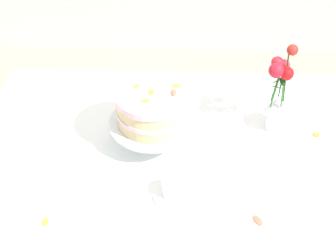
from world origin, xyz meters
name	(u,v)px	position (x,y,z in m)	size (l,w,h in m)	color
dining_table	(178,181)	(0.00, -0.02, 0.65)	(1.40, 1.00, 0.74)	white
linen_napkin	(152,143)	(-0.09, 0.07, 0.74)	(0.32, 0.32, 0.00)	white
cake_stand	(152,125)	(-0.09, 0.07, 0.82)	(0.29, 0.29, 0.10)	silver
layer_cake	(151,107)	(-0.09, 0.07, 0.90)	(0.24, 0.24, 0.13)	beige
flower_vase	(278,98)	(0.34, 0.16, 0.88)	(0.11, 0.11, 0.34)	silver
teacup	(173,190)	(-0.02, -0.17, 0.77)	(0.13, 0.13, 0.06)	white
loose_petal_0	(44,222)	(-0.39, -0.29, 0.74)	(0.04, 0.02, 0.00)	yellow
loose_petal_1	(316,135)	(0.48, 0.13, 0.74)	(0.03, 0.02, 0.01)	orange
loose_petal_2	(257,220)	(0.24, -0.27, 0.74)	(0.04, 0.02, 0.01)	#E56B51
loose_petal_3	(317,108)	(0.51, 0.28, 0.74)	(0.03, 0.02, 0.00)	pink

